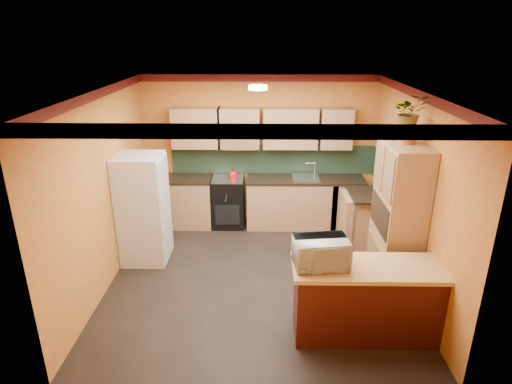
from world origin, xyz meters
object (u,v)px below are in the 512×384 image
at_px(stove, 228,202).
at_px(fridge, 143,209).
at_px(pantry, 397,221).
at_px(microwave, 321,253).
at_px(breakfast_bar, 373,303).
at_px(base_cabinets_back, 262,203).

xyz_separation_m(stove, fridge, (-1.19, -1.29, 0.39)).
distance_m(stove, pantry, 3.26).
relative_size(stove, microwave, 1.53).
bearing_deg(microwave, breakfast_bar, -7.12).
height_order(base_cabinets_back, stove, stove).
bearing_deg(fridge, base_cabinets_back, 35.41).
relative_size(fridge, breakfast_bar, 0.94).
relative_size(fridge, pantry, 0.81).
distance_m(breakfast_bar, microwave, 0.91).
height_order(pantry, breakfast_bar, pantry).
distance_m(pantry, breakfast_bar, 1.22).
xyz_separation_m(fridge, pantry, (3.60, -0.82, 0.20)).
relative_size(stove, fridge, 0.54).
relative_size(stove, breakfast_bar, 0.51).
distance_m(base_cabinets_back, pantry, 2.83).
distance_m(pantry, microwave, 1.47).
xyz_separation_m(stove, breakfast_bar, (1.92, -3.06, -0.02)).
relative_size(base_cabinets_back, stove, 4.01).
bearing_deg(microwave, base_cabinets_back, 95.02).
bearing_deg(fridge, pantry, -12.86).
bearing_deg(breakfast_bar, fridge, 150.50).
height_order(breakfast_bar, microwave, microwave).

